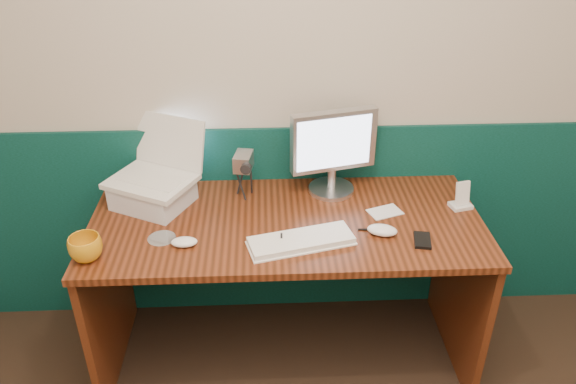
{
  "coord_description": "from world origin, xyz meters",
  "views": [
    {
      "loc": [
        -0.23,
        -0.54,
        2.0
      ],
      "look_at": [
        -0.15,
        1.23,
        0.97
      ],
      "focal_mm": 35.0,
      "sensor_mm": 36.0,
      "label": 1
    }
  ],
  "objects_px": {
    "mug": "(86,248)",
    "laptop": "(147,154)",
    "keyboard": "(301,241)",
    "camcorder": "(244,176)",
    "desk": "(286,291)",
    "monitor": "(333,153)"
  },
  "relations": [
    {
      "from": "mug",
      "to": "laptop",
      "type": "bearing_deg",
      "value": 64.41
    },
    {
      "from": "laptop",
      "to": "keyboard",
      "type": "height_order",
      "value": "laptop"
    },
    {
      "from": "keyboard",
      "to": "camcorder",
      "type": "relative_size",
      "value": 2.0
    },
    {
      "from": "desk",
      "to": "keyboard",
      "type": "xyz_separation_m",
      "value": [
        0.05,
        -0.17,
        0.39
      ]
    },
    {
      "from": "keyboard",
      "to": "camcorder",
      "type": "xyz_separation_m",
      "value": [
        -0.22,
        0.38,
        0.09
      ]
    },
    {
      "from": "laptop",
      "to": "camcorder",
      "type": "distance_m",
      "value": 0.41
    },
    {
      "from": "desk",
      "to": "camcorder",
      "type": "bearing_deg",
      "value": 129.75
    },
    {
      "from": "keyboard",
      "to": "mug",
      "type": "height_order",
      "value": "mug"
    },
    {
      "from": "desk",
      "to": "camcorder",
      "type": "relative_size",
      "value": 8.08
    },
    {
      "from": "monitor",
      "to": "camcorder",
      "type": "relative_size",
      "value": 1.87
    },
    {
      "from": "desk",
      "to": "mug",
      "type": "height_order",
      "value": "mug"
    },
    {
      "from": "mug",
      "to": "camcorder",
      "type": "relative_size",
      "value": 0.61
    },
    {
      "from": "laptop",
      "to": "monitor",
      "type": "relative_size",
      "value": 0.9
    },
    {
      "from": "laptop",
      "to": "keyboard",
      "type": "xyz_separation_m",
      "value": [
        0.61,
        -0.32,
        -0.23
      ]
    },
    {
      "from": "keyboard",
      "to": "camcorder",
      "type": "height_order",
      "value": "camcorder"
    },
    {
      "from": "camcorder",
      "to": "desk",
      "type": "bearing_deg",
      "value": -39.85
    },
    {
      "from": "laptop",
      "to": "monitor",
      "type": "height_order",
      "value": "laptop"
    },
    {
      "from": "desk",
      "to": "monitor",
      "type": "bearing_deg",
      "value": 47.9
    },
    {
      "from": "monitor",
      "to": "keyboard",
      "type": "xyz_separation_m",
      "value": [
        -0.16,
        -0.4,
        -0.17
      ]
    },
    {
      "from": "mug",
      "to": "camcorder",
      "type": "height_order",
      "value": "camcorder"
    },
    {
      "from": "desk",
      "to": "keyboard",
      "type": "bearing_deg",
      "value": -73.72
    },
    {
      "from": "laptop",
      "to": "monitor",
      "type": "distance_m",
      "value": 0.77
    }
  ]
}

